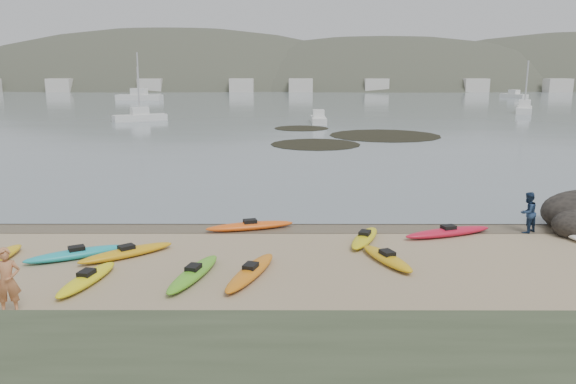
{
  "coord_description": "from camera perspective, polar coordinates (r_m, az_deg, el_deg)",
  "views": [
    {
      "loc": [
        0.05,
        -24.15,
        6.81
      ],
      "look_at": [
        0.0,
        0.0,
        1.5
      ],
      "focal_mm": 35.0,
      "sensor_mm": 36.0,
      "label": 1
    }
  ],
  "objects": [
    {
      "name": "far_town",
      "position": [
        169.32,
        2.16,
        10.77
      ],
      "size": [
        199.0,
        5.0,
        4.0
      ],
      "color": "beige",
      "rests_on": "ground"
    },
    {
      "name": "moored_boats",
      "position": [
        107.43,
        -0.16,
        9.08
      ],
      "size": [
        94.89,
        72.1,
        1.41
      ],
      "color": "silver",
      "rests_on": "ground"
    },
    {
      "name": "person_east",
      "position": [
        25.78,
        23.18,
        -1.92
      ],
      "size": [
        1.08,
        1.03,
        1.75
      ],
      "primitive_type": "imported",
      "rotation": [
        0.0,
        0.0,
        3.73
      ],
      "color": "navy",
      "rests_on": "ground"
    },
    {
      "name": "water",
      "position": [
        324.22,
        0.11,
        11.2
      ],
      "size": [
        1200.0,
        1200.0,
        0.0
      ],
      "primitive_type": "plane",
      "color": "slate",
      "rests_on": "ground"
    },
    {
      "name": "kayaks",
      "position": [
        21.11,
        -3.36,
        -5.95
      ],
      "size": [
        23.29,
        8.79,
        0.34
      ],
      "color": "yellow",
      "rests_on": "ground"
    },
    {
      "name": "ground",
      "position": [
        25.09,
        0.0,
        -3.35
      ],
      "size": [
        600.0,
        600.0,
        0.0
      ],
      "primitive_type": "plane",
      "color": "tan",
      "rests_on": "ground"
    },
    {
      "name": "wet_sand",
      "position": [
        24.8,
        -0.0,
        -3.53
      ],
      "size": [
        60.0,
        60.0,
        0.0
      ],
      "primitive_type": "plane",
      "color": "brown",
      "rests_on": "ground"
    },
    {
      "name": "kelp_mats",
      "position": [
        58.07,
        6.45,
        5.62
      ],
      "size": [
        17.37,
        21.45,
        0.04
      ],
      "color": "black",
      "rests_on": "water"
    },
    {
      "name": "person_west",
      "position": [
        17.82,
        -26.62,
        -8.1
      ],
      "size": [
        0.82,
        0.67,
        1.95
      ],
      "primitive_type": "imported",
      "rotation": [
        0.0,
        0.0,
        0.34
      ],
      "color": "#C47C4E",
      "rests_on": "ground"
    },
    {
      "name": "far_hills",
      "position": [
        222.79,
        10.34,
        6.35
      ],
      "size": [
        550.0,
        135.0,
        80.0
      ],
      "color": "#384235",
      "rests_on": "ground"
    }
  ]
}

